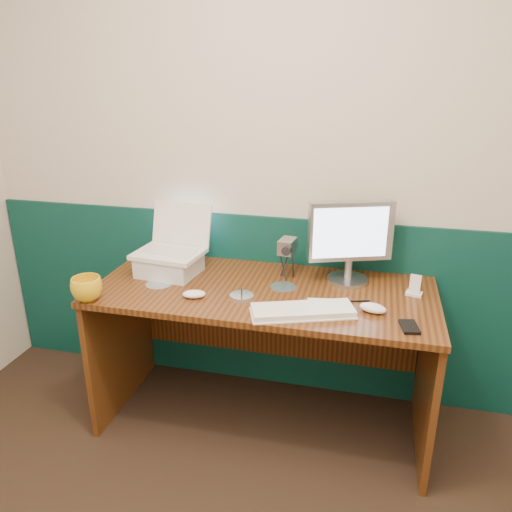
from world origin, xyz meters
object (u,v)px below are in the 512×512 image
(laptop, at_px, (167,230))
(mug, at_px, (87,289))
(monitor, at_px, (350,242))
(desk, at_px, (263,357))
(camcorder, at_px, (287,259))
(keyboard, at_px, (303,311))

(laptop, distance_m, mug, 0.48)
(laptop, bearing_deg, monitor, 13.35)
(desk, relative_size, laptop, 4.93)
(desk, relative_size, monitor, 3.99)
(monitor, bearing_deg, mug, -176.41)
(mug, height_order, camcorder, camcorder)
(desk, distance_m, monitor, 0.71)
(monitor, distance_m, camcorder, 0.32)
(mug, bearing_deg, desk, 22.39)
(laptop, distance_m, monitor, 0.89)
(keyboard, bearing_deg, mug, 165.32)
(monitor, height_order, keyboard, monitor)
(keyboard, bearing_deg, desk, 115.59)
(desk, height_order, monitor, monitor)
(keyboard, bearing_deg, laptop, 138.47)
(keyboard, relative_size, camcorder, 2.20)
(keyboard, relative_size, mug, 3.13)
(mug, distance_m, camcorder, 0.94)
(desk, height_order, keyboard, keyboard)
(desk, height_order, mug, mug)
(monitor, distance_m, keyboard, 0.47)
(monitor, bearing_deg, desk, -173.93)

